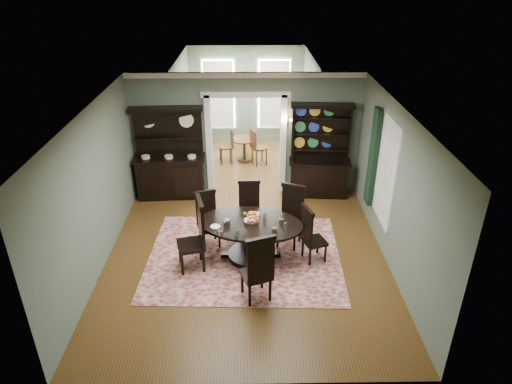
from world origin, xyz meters
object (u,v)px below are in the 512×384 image
dining_table (251,233)px  welsh_dresser (319,163)px  parlor_table (244,146)px  sideboard (170,166)px

dining_table → welsh_dresser: size_ratio=0.96×
dining_table → welsh_dresser: 3.21m
welsh_dresser → parlor_table: (-1.85, 2.15, -0.40)m
welsh_dresser → parlor_table: welsh_dresser is taller
welsh_dresser → parlor_table: 2.87m
welsh_dresser → dining_table: bearing=-117.7°
sideboard → welsh_dresser: size_ratio=0.97×
welsh_dresser → parlor_table: bearing=134.9°
sideboard → dining_table: bearing=-57.7°
welsh_dresser → parlor_table: size_ratio=3.17×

